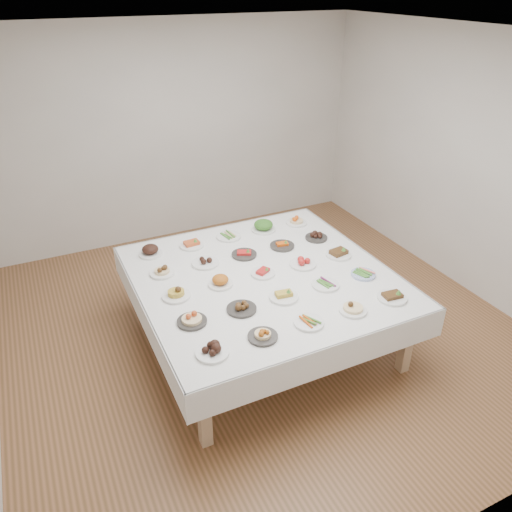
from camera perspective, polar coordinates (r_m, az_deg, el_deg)
name	(u,v)px	position (r m, az deg, el deg)	size (l,w,h in m)	color
room_envelope	(262,157)	(4.39, 0.67, 11.24)	(5.02, 5.02, 2.81)	brown
display_table	(263,281)	(4.71, 0.79, -2.86)	(2.32, 2.32, 0.75)	white
dish_0	(212,348)	(3.75, -5.04, -10.48)	(0.25, 0.25, 0.11)	white
dish_1	(263,333)	(3.88, 0.78, -8.74)	(0.23, 0.23, 0.12)	#2F2D2A
dish_2	(309,321)	(4.07, 6.05, -7.43)	(0.24, 0.24, 0.06)	white
dish_3	(353,306)	(4.24, 11.05, -5.61)	(0.23, 0.23, 0.12)	white
dish_4	(393,294)	(4.48, 15.34, -4.18)	(0.25, 0.25, 0.12)	white
dish_5	(192,317)	(4.07, -7.37, -6.89)	(0.24, 0.24, 0.13)	#2F2D2A
dish_6	(242,306)	(4.19, -1.67, -5.74)	(0.25, 0.25, 0.10)	#2F2D2A
dish_7	(284,294)	(4.34, 3.19, -4.34)	(0.25, 0.25, 0.11)	white
dish_8	(325,284)	(4.55, 7.94, -3.14)	(0.24, 0.24, 0.06)	white
dish_9	(363,274)	(4.77, 12.16, -1.97)	(0.23, 0.23, 0.05)	#4C66B2
dish_10	(176,291)	(4.39, -9.14, -4.01)	(0.24, 0.24, 0.13)	white
dish_11	(220,280)	(4.51, -4.10, -2.77)	(0.22, 0.22, 0.12)	white
dish_12	(263,272)	(4.67, 0.79, -1.81)	(0.22, 0.22, 0.09)	white
dish_13	(303,261)	(4.83, 5.39, -0.56)	(0.25, 0.25, 0.11)	white
dish_14	(339,251)	(5.04, 9.44, 0.53)	(0.25, 0.25, 0.12)	white
dish_15	(162,269)	(4.75, -10.71, -1.47)	(0.23, 0.23, 0.12)	white
dish_16	(205,260)	(4.86, -5.82, -0.49)	(0.26, 0.26, 0.10)	white
dish_17	(244,252)	(4.98, -1.37, 0.43)	(0.25, 0.25, 0.10)	#2F2D2A
dish_18	(282,244)	(5.15, 3.01, 1.39)	(0.25, 0.25, 0.09)	#2F2D2A
dish_19	(316,236)	(5.35, 6.92, 2.30)	(0.23, 0.23, 0.09)	#2F2D2A
dish_20	(150,249)	(5.10, -12.00, 0.76)	(0.23, 0.23, 0.14)	white
dish_21	(192,243)	(5.20, -7.37, 1.51)	(0.25, 0.25, 0.10)	white
dish_22	(229,235)	(5.35, -3.14, 2.37)	(0.26, 0.26, 0.06)	white
dish_23	(263,224)	(5.47, 0.86, 3.70)	(0.31, 0.31, 0.17)	white
dish_24	(297,219)	(5.65, 4.66, 4.25)	(0.24, 0.24, 0.13)	white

